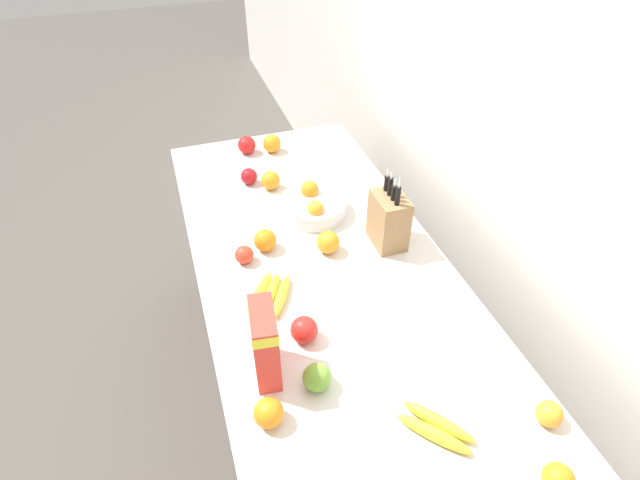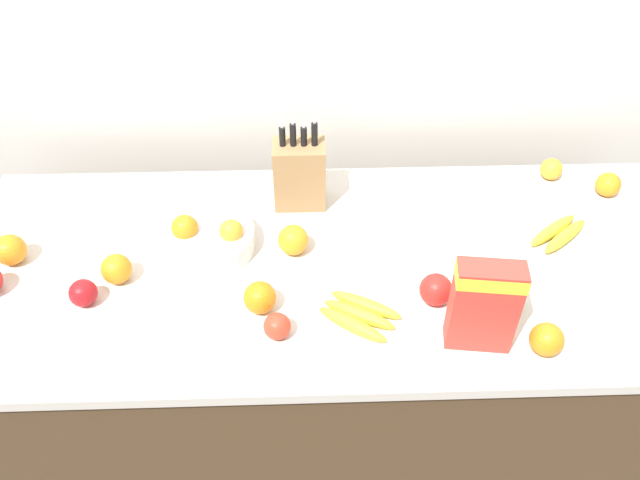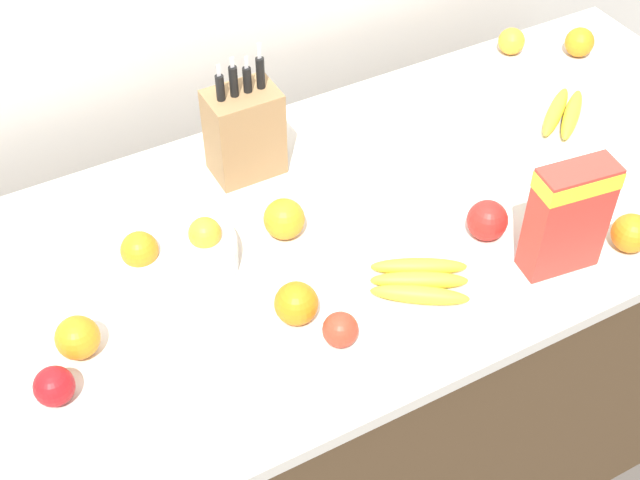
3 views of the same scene
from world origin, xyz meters
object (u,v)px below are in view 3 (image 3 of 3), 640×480
at_px(banana_bunch_left, 564,113).
at_px(apple_near_bananas, 558,199).
at_px(orange_near_bowl, 511,41).
at_px(fruit_bowl, 169,255).
at_px(apple_rear, 340,330).
at_px(apple_rightmost, 54,386).
at_px(apple_by_knife_block, 487,220).
at_px(banana_bunch_right, 419,281).
at_px(orange_mid_right, 284,219).
at_px(orange_back_center, 78,338).
at_px(cereal_box, 569,213).
at_px(knife_block, 244,131).
at_px(orange_front_right, 580,42).
at_px(orange_mid_left, 296,303).
at_px(orange_front_center, 631,233).

bearing_deg(banana_bunch_left, apple_near_bananas, -132.35).
bearing_deg(orange_near_bowl, fruit_bowl, -164.15).
relative_size(fruit_bowl, apple_rear, 4.00).
distance_m(apple_rightmost, orange_near_bowl, 1.43).
height_order(fruit_bowl, orange_near_bowl, fruit_bowl).
height_order(banana_bunch_left, apple_by_knife_block, apple_by_knife_block).
distance_m(banana_bunch_left, apple_by_knife_block, 0.46).
relative_size(banana_bunch_right, apple_rightmost, 3.06).
distance_m(apple_near_bananas, orange_mid_right, 0.57).
height_order(orange_near_bowl, orange_back_center, orange_back_center).
bearing_deg(cereal_box, orange_mid_right, 150.15).
bearing_deg(banana_bunch_right, banana_bunch_left, 25.90).
height_order(banana_bunch_right, apple_by_knife_block, apple_by_knife_block).
distance_m(knife_block, orange_front_right, 0.94).
height_order(apple_near_bananas, orange_back_center, same).
bearing_deg(orange_mid_left, orange_front_right, 22.93).
bearing_deg(apple_by_knife_block, banana_bunch_left, 30.49).
bearing_deg(apple_near_bananas, apple_by_knife_block, 174.86).
bearing_deg(apple_by_knife_block, orange_back_center, 172.86).
distance_m(banana_bunch_right, apple_by_knife_block, 0.21).
bearing_deg(apple_near_bananas, knife_block, 139.18).
xyz_separation_m(knife_block, apple_by_knife_block, (0.34, -0.42, -0.06)).
xyz_separation_m(cereal_box, fruit_bowl, (-0.67, 0.35, -0.10)).
bearing_deg(knife_block, orange_mid_left, -103.28).
bearing_deg(orange_back_center, banana_bunch_left, 6.08).
xyz_separation_m(apple_by_knife_block, orange_front_right, (0.60, 0.43, -0.00)).
distance_m(banana_bunch_left, orange_mid_right, 0.75).
bearing_deg(apple_rear, orange_near_bowl, 35.95).
height_order(apple_rightmost, orange_near_bowl, apple_rightmost).
height_order(banana_bunch_right, orange_front_right, orange_front_right).
bearing_deg(orange_mid_left, cereal_box, -12.95).
height_order(orange_back_center, orange_front_center, same).
relative_size(fruit_bowl, apple_rightmost, 3.74).
xyz_separation_m(banana_bunch_right, orange_mid_left, (-0.24, 0.04, 0.02)).
xyz_separation_m(apple_rear, orange_back_center, (-0.42, 0.20, 0.01)).
distance_m(apple_by_knife_block, orange_near_bowl, 0.69).
bearing_deg(fruit_bowl, orange_mid_right, -5.00).
bearing_deg(orange_front_right, orange_mid_left, -157.07).
bearing_deg(orange_front_right, apple_near_bananas, -134.40).
xyz_separation_m(orange_front_right, orange_front_center, (-0.37, -0.59, 0.00)).
bearing_deg(banana_bunch_right, cereal_box, -15.62).
height_order(orange_near_bowl, orange_mid_left, orange_mid_left).
bearing_deg(orange_front_center, banana_bunch_left, 67.72).
xyz_separation_m(orange_mid_left, orange_mid_right, (0.08, 0.21, 0.00)).
relative_size(knife_block, orange_near_bowl, 4.51).
distance_m(cereal_box, orange_back_center, 0.93).
distance_m(orange_back_center, orange_front_center, 1.08).
height_order(banana_bunch_right, apple_rightmost, apple_rightmost).
bearing_deg(knife_block, banana_bunch_left, -14.61).
bearing_deg(fruit_bowl, apple_near_bananas, -17.06).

